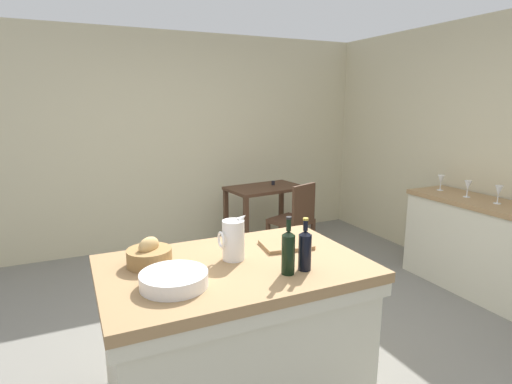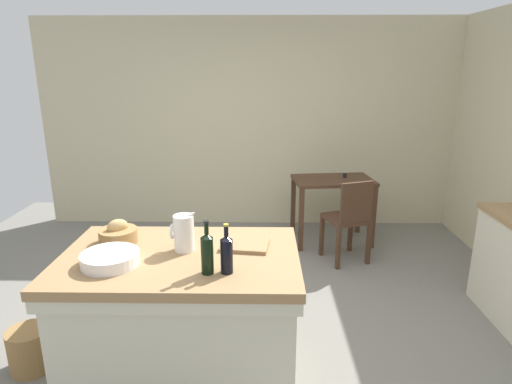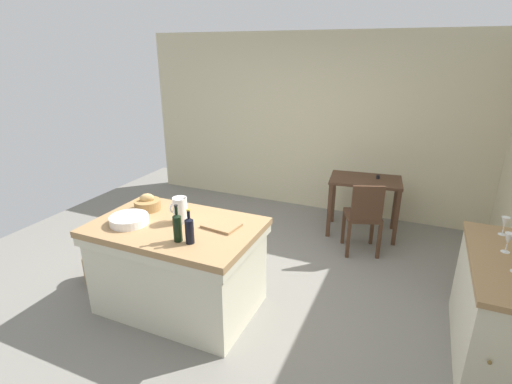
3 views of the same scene
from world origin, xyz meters
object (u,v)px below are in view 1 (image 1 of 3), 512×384
at_px(bread_basket, 149,255).
at_px(wine_glass_left, 499,191).
at_px(island_table, 235,326).
at_px(side_cabinet, 474,245).
at_px(writing_desk, 265,197).
at_px(pitcher, 233,240).
at_px(wooden_chair, 295,219).
at_px(wine_bottle_amber, 288,251).
at_px(cutting_board, 286,245).
at_px(wash_bowl, 174,279).
at_px(wine_glass_middle, 468,186).
at_px(wine_glass_right, 441,180).
at_px(wine_bottle_dark, 305,249).

distance_m(bread_basket, wine_glass_left, 3.11).
relative_size(island_table, bread_basket, 5.94).
relative_size(side_cabinet, writing_desk, 1.38).
bearing_deg(pitcher, wooden_chair, 50.19).
bearing_deg(island_table, wine_bottle_amber, -50.64).
bearing_deg(wine_glass_left, island_table, -174.11).
bearing_deg(writing_desk, wooden_chair, -81.34).
height_order(bread_basket, cutting_board, bread_basket).
height_order(writing_desk, wash_bowl, wash_bowl).
distance_m(pitcher, bread_basket, 0.48).
xyz_separation_m(wine_bottle_amber, wine_glass_middle, (2.43, 0.83, -0.01)).
relative_size(side_cabinet, wine_bottle_amber, 4.14).
relative_size(writing_desk, wine_glass_middle, 6.01).
xyz_separation_m(pitcher, wine_glass_middle, (2.62, 0.51, 0.00)).
height_order(writing_desk, pitcher, pitcher).
bearing_deg(wine_bottle_amber, side_cabinet, 15.85).
xyz_separation_m(side_cabinet, wooden_chair, (-1.22, 1.31, 0.05)).
xyz_separation_m(wine_glass_left, wine_glass_middle, (-0.02, 0.30, -0.00)).
xyz_separation_m(side_cabinet, pitcher, (-2.62, -0.37, 0.55)).
distance_m(wash_bowl, bread_basket, 0.34).
distance_m(island_table, writing_desk, 2.69).
distance_m(cutting_board, wine_glass_right, 2.39).
xyz_separation_m(island_table, writing_desk, (1.34, 2.32, 0.17)).
height_order(writing_desk, wine_glass_right, wine_glass_right).
relative_size(island_table, wooden_chair, 1.65).
bearing_deg(cutting_board, pitcher, -171.16).
bearing_deg(wine_glass_middle, wine_glass_right, 86.15).
height_order(wine_bottle_amber, wine_glass_left, wine_bottle_amber).
relative_size(wine_bottle_dark, wine_glass_left, 1.79).
distance_m(writing_desk, wash_bowl, 3.03).
bearing_deg(wine_bottle_amber, wine_glass_middle, 18.81).
distance_m(pitcher, wine_bottle_dark, 0.43).
relative_size(pitcher, wine_glass_left, 1.69).
bearing_deg(island_table, pitcher, 72.95).
bearing_deg(island_table, wine_bottle_dark, -37.78).
xyz_separation_m(wooden_chair, wine_glass_right, (1.23, -0.85, 0.49)).
relative_size(island_table, wine_glass_middle, 9.40).
distance_m(wine_bottle_amber, wine_glass_left, 2.51).
bearing_deg(wine_glass_right, writing_desk, 132.95).
height_order(wine_bottle_amber, wine_glass_right, wine_bottle_amber).
distance_m(island_table, wash_bowl, 0.60).
relative_size(island_table, wash_bowl, 4.37).
height_order(island_table, wine_bottle_amber, wine_bottle_amber).
distance_m(wash_bowl, wine_glass_left, 3.08).
relative_size(pitcher, wash_bowl, 0.81).
xyz_separation_m(island_table, wine_glass_right, (2.66, 0.90, 0.52)).
xyz_separation_m(wash_bowl, cutting_board, (0.79, 0.28, -0.03)).
relative_size(bread_basket, cutting_board, 0.83).
height_order(cutting_board, wine_glass_right, wine_glass_right).
relative_size(wine_bottle_dark, wine_glass_middle, 1.86).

